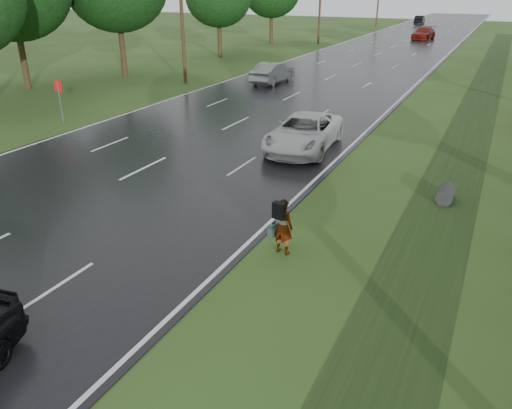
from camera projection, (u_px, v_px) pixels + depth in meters
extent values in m
cube|color=black|center=(370.00, 58.00, 50.78)|extent=(14.00, 180.00, 0.04)
cube|color=silver|center=(440.00, 62.00, 48.06)|extent=(0.12, 180.00, 0.01)
cube|color=silver|center=(308.00, 54.00, 53.49)|extent=(0.12, 180.00, 0.01)
cube|color=silver|center=(371.00, 58.00, 50.77)|extent=(0.12, 180.00, 0.01)
cube|color=black|center=(470.00, 131.00, 25.65)|extent=(2.20, 120.00, 0.01)
cylinder|color=#2D2D2D|center=(446.00, 194.00, 17.34)|extent=(0.56, 1.00, 0.56)
cylinder|color=slate|center=(61.00, 103.00, 26.68)|extent=(0.06, 0.06, 2.20)
cube|color=red|center=(58.00, 86.00, 26.31)|extent=(0.50, 0.04, 0.60)
cylinder|color=#312314|center=(182.00, 13.00, 36.05)|extent=(0.26, 0.26, 10.00)
cylinder|color=#312314|center=(320.00, 1.00, 60.67)|extent=(0.26, 0.26, 10.00)
cylinder|color=#312314|center=(123.00, 52.00, 39.60)|extent=(0.44, 0.44, 4.00)
cylinder|color=#312314|center=(220.00, 40.00, 50.89)|extent=(0.44, 0.44, 3.36)
cylinder|color=#312314|center=(24.00, 62.00, 35.09)|extent=(0.44, 0.44, 3.84)
cylinder|color=#312314|center=(271.00, 29.00, 62.59)|extent=(0.44, 0.44, 3.52)
imported|color=#A5998C|center=(283.00, 227.00, 13.76)|extent=(0.65, 0.47, 1.64)
cube|color=black|center=(279.00, 211.00, 13.34)|extent=(0.35, 0.24, 0.46)
cube|color=#304641|center=(274.00, 229.00, 14.09)|extent=(0.22, 0.48, 0.37)
cube|color=black|center=(274.00, 222.00, 14.01)|extent=(0.06, 0.16, 0.03)
imported|color=silver|center=(304.00, 133.00, 22.46)|extent=(2.95, 5.73, 1.54)
imported|color=gray|center=(272.00, 73.00, 37.62)|extent=(1.79, 4.69, 1.53)
imported|color=maroon|center=(424.00, 33.00, 67.16)|extent=(2.73, 5.59, 1.57)
imported|color=black|center=(420.00, 20.00, 93.13)|extent=(1.74, 4.50, 1.46)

